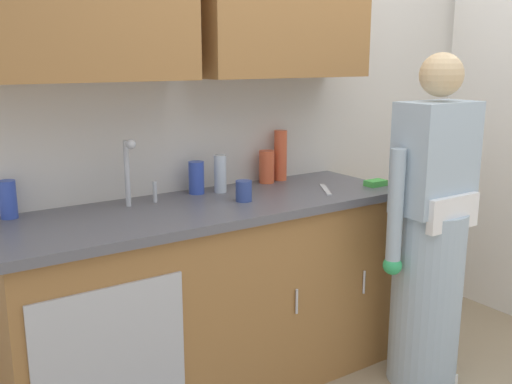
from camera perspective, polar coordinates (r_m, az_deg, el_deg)
kitchen_wall_with_uppers at (r=3.07m, az=-0.82°, el=10.82°), size 4.80×0.44×2.70m
counter_cabinet at (r=2.84m, az=-4.57°, el=-10.74°), size 1.90×0.62×0.90m
countertop at (r=2.69m, az=-4.71°, el=-1.50°), size 1.96×0.66×0.04m
sink at (r=2.57m, az=-10.39°, el=-2.23°), size 0.50×0.36×0.35m
person_at_sink at (r=2.94m, az=16.68°, el=-5.40°), size 0.55×0.34×1.62m
bottle_water_short at (r=2.86m, az=-5.88°, el=1.41°), size 0.08×0.08×0.16m
bottle_water_tall at (r=3.17m, az=2.42°, el=3.62°), size 0.07×0.07×0.27m
bottle_dish_liquid at (r=2.88m, az=-3.54°, el=1.80°), size 0.06×0.06×0.19m
bottle_soap at (r=3.10m, az=1.05°, el=2.49°), size 0.08×0.08×0.17m
bottle_cleaner_spray at (r=2.62m, az=-23.19°, el=-0.68°), size 0.07×0.07×0.16m
cup_by_sink at (r=2.70m, az=-1.21°, el=0.10°), size 0.08×0.08×0.10m
knife_on_counter at (r=2.96m, az=6.85°, el=0.25°), size 0.14×0.22×0.01m
sponge at (r=3.10m, az=11.67°, el=0.87°), size 0.11×0.07×0.03m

